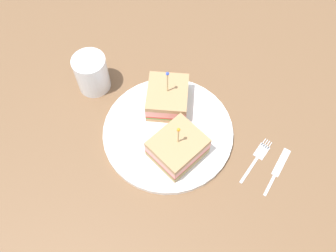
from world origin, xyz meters
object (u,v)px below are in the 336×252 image
(drink_glass, at_px, (92,74))
(sandwich_half_back, at_px, (178,147))
(plate, at_px, (168,132))
(fork, at_px, (258,156))
(sandwich_half_front, at_px, (168,97))
(knife, at_px, (278,169))

(drink_glass, bearing_deg, sandwich_half_back, 128.41)
(plate, distance_m, fork, 0.20)
(sandwich_half_front, xyz_separation_m, sandwich_half_back, (-0.00, 0.12, 0.00))
(plate, bearing_deg, fork, 155.86)
(sandwich_half_back, distance_m, knife, 0.21)
(fork, bearing_deg, drink_glass, -34.94)
(drink_glass, xyz_separation_m, fork, (-0.34, 0.23, -0.04))
(fork, distance_m, knife, 0.05)
(sandwich_half_front, relative_size, knife, 1.17)
(sandwich_half_back, bearing_deg, knife, 163.50)
(plate, xyz_separation_m, knife, (-0.21, 0.12, -0.00))
(fork, bearing_deg, sandwich_half_back, -8.57)
(sandwich_half_front, height_order, drink_glass, sandwich_half_front)
(sandwich_half_back, xyz_separation_m, drink_glass, (0.17, -0.21, 0.00))
(drink_glass, relative_size, knife, 0.91)
(sandwich_half_front, bearing_deg, fork, 139.19)
(drink_glass, bearing_deg, sandwich_half_front, 152.44)
(fork, bearing_deg, sandwich_half_front, -40.81)
(plate, height_order, knife, plate)
(plate, xyz_separation_m, sandwich_half_front, (-0.01, -0.07, 0.03))
(plate, relative_size, drink_glass, 3.13)
(plate, distance_m, drink_glass, 0.22)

